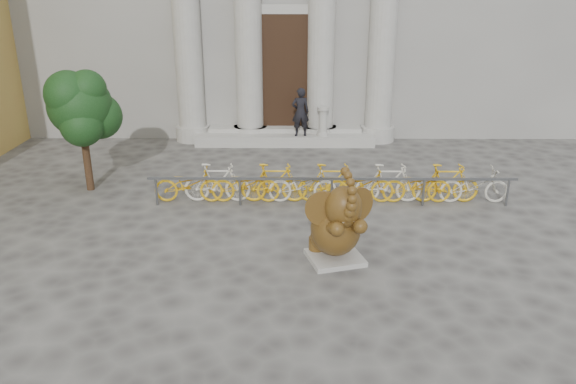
{
  "coord_description": "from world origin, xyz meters",
  "views": [
    {
      "loc": [
        0.25,
        -9.15,
        5.23
      ],
      "look_at": [
        0.17,
        1.76,
        1.1
      ],
      "focal_mm": 35.0,
      "sensor_mm": 36.0,
      "label": 1
    }
  ],
  "objects_px": {
    "elephant_statue": "(337,226)",
    "tree": "(81,107)",
    "bike_rack": "(331,183)",
    "pedestrian": "(300,112)"
  },
  "relations": [
    {
      "from": "bike_rack",
      "to": "tree",
      "type": "bearing_deg",
      "value": 172.61
    },
    {
      "from": "elephant_statue",
      "to": "tree",
      "type": "relative_size",
      "value": 0.65
    },
    {
      "from": "elephant_statue",
      "to": "bike_rack",
      "type": "distance_m",
      "value": 3.19
    },
    {
      "from": "tree",
      "to": "pedestrian",
      "type": "relative_size",
      "value": 1.99
    },
    {
      "from": "elephant_statue",
      "to": "tree",
      "type": "bearing_deg",
      "value": 131.19
    },
    {
      "from": "tree",
      "to": "pedestrian",
      "type": "height_order",
      "value": "tree"
    },
    {
      "from": "tree",
      "to": "pedestrian",
      "type": "distance_m",
      "value": 7.11
    },
    {
      "from": "elephant_statue",
      "to": "bike_rack",
      "type": "bearing_deg",
      "value": 72.12
    },
    {
      "from": "elephant_statue",
      "to": "tree",
      "type": "xyz_separation_m",
      "value": [
        -6.21,
        4.0,
        1.47
      ]
    },
    {
      "from": "bike_rack",
      "to": "tree",
      "type": "relative_size",
      "value": 2.84
    }
  ]
}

